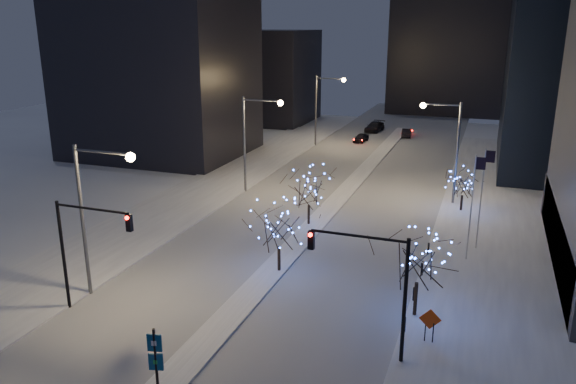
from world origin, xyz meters
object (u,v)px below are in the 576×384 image
at_px(holiday_tree_median_far, 309,188).
at_px(traffic_signal_east, 375,276).
at_px(street_lamp_east, 448,139).
at_px(car_mid, 407,133).
at_px(holiday_tree_plaza_far, 463,183).
at_px(holiday_tree_median_near, 279,225).
at_px(wayfinding_sign, 156,358).
at_px(street_lamp_w_far, 323,101).
at_px(car_near, 361,138).
at_px(traffic_signal_west, 82,240).
at_px(construction_sign, 430,322).
at_px(car_far, 375,127).
at_px(holiday_tree_plaza_near, 418,257).
at_px(street_lamp_w_near, 94,201).
at_px(street_lamp_w_mid, 254,132).

bearing_deg(holiday_tree_median_far, traffic_signal_east, -62.80).
bearing_deg(traffic_signal_east, street_lamp_east, 87.74).
bearing_deg(car_mid, holiday_tree_plaza_far, 100.83).
height_order(holiday_tree_median_near, wayfinding_sign, holiday_tree_median_near).
xyz_separation_m(street_lamp_w_far, holiday_tree_plaza_far, (20.84, -24.14, -3.67)).
relative_size(traffic_signal_east, holiday_tree_median_near, 1.29).
distance_m(traffic_signal_east, car_near, 57.40).
bearing_deg(car_near, traffic_signal_west, -86.74).
relative_size(car_near, construction_sign, 1.86).
bearing_deg(car_far, holiday_tree_plaza_near, -69.78).
bearing_deg(holiday_tree_plaza_far, construction_sign, -90.60).
distance_m(street_lamp_w_near, car_mid, 62.20).
bearing_deg(holiday_tree_plaza_far, wayfinding_sign, -108.97).
bearing_deg(car_far, traffic_signal_west, -87.29).
bearing_deg(wayfinding_sign, car_far, 79.38).
height_order(street_lamp_w_mid, car_mid, street_lamp_w_mid).
relative_size(street_lamp_w_far, wayfinding_sign, 2.60).
xyz_separation_m(traffic_signal_east, holiday_tree_plaza_far, (2.96, 26.86, -1.93)).
bearing_deg(street_lamp_w_far, construction_sign, -67.06).
bearing_deg(car_near, holiday_tree_median_near, -76.77).
distance_m(holiday_tree_median_near, wayfinding_sign, 15.42).
height_order(street_lamp_w_far, car_far, street_lamp_w_far).
xyz_separation_m(car_mid, holiday_tree_plaza_near, (8.92, -56.86, 3.24)).
xyz_separation_m(street_lamp_w_far, traffic_signal_east, (17.88, -51.00, -1.74)).
height_order(street_lamp_east, holiday_tree_median_near, street_lamp_east).
bearing_deg(holiday_tree_median_near, holiday_tree_plaza_near, -17.76).
xyz_separation_m(street_lamp_w_near, holiday_tree_plaza_far, (20.84, 25.86, -3.67)).
height_order(car_mid, construction_sign, construction_sign).
distance_m(street_lamp_w_near, street_lamp_east, 33.85).
distance_m(street_lamp_w_far, traffic_signal_west, 52.04).
xyz_separation_m(street_lamp_w_mid, car_near, (4.64, 29.69, -5.86)).
height_order(street_lamp_w_mid, holiday_tree_plaza_near, street_lamp_w_mid).
bearing_deg(street_lamp_w_mid, construction_sign, -48.94).
bearing_deg(street_lamp_east, car_far, 111.55).
relative_size(traffic_signal_east, holiday_tree_plaza_far, 1.64).
distance_m(street_lamp_east, car_near, 30.87).
bearing_deg(car_mid, holiday_tree_median_near, 83.32).
distance_m(street_lamp_w_mid, holiday_tree_median_near, 20.21).
xyz_separation_m(traffic_signal_west, traffic_signal_east, (17.38, 1.00, 0.00)).
relative_size(street_lamp_w_mid, street_lamp_east, 1.00).
relative_size(street_lamp_w_far, holiday_tree_plaza_far, 2.35).
bearing_deg(holiday_tree_median_far, construction_sign, -52.80).
bearing_deg(street_lamp_east, construction_sign, -86.65).
xyz_separation_m(car_mid, car_far, (-5.65, 2.83, 0.12)).
height_order(street_lamp_w_near, holiday_tree_median_near, street_lamp_w_near).
bearing_deg(street_lamp_east, car_mid, 104.44).
distance_m(car_near, construction_sign, 55.66).
distance_m(car_mid, car_far, 6.32).
bearing_deg(holiday_tree_plaza_near, car_mid, 98.92).
xyz_separation_m(street_lamp_w_near, car_far, (4.86, 63.86, -5.72)).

